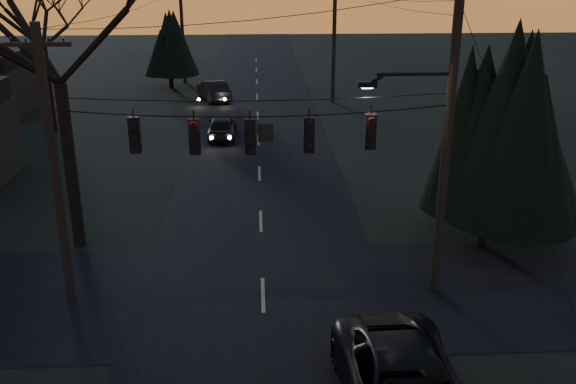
{
  "coord_description": "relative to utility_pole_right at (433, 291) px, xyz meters",
  "views": [
    {
      "loc": [
        -0.13,
        -7.98,
        10.22
      ],
      "look_at": [
        0.75,
        9.06,
        3.85
      ],
      "focal_mm": 40.0,
      "sensor_mm": 36.0,
      "label": 1
    }
  ],
  "objects": [
    {
      "name": "utility_pole_right",
      "position": [
        0.0,
        0.0,
        0.0
      ],
      "size": [
        5.0,
        0.3,
        10.0
      ],
      "primitive_type": null,
      "color": "black",
      "rests_on": "ground"
    },
    {
      "name": "evergreen_right",
      "position": [
        2.66,
        3.27,
        4.29
      ],
      "size": [
        4.78,
        4.78,
        7.38
      ],
      "color": "black",
      "rests_on": "ground"
    },
    {
      "name": "cross_road",
      "position": [
        -5.5,
        0.0,
        0.01
      ],
      "size": [
        60.0,
        7.0,
        0.02
      ],
      "primitive_type": "cube",
      "color": "black",
      "rests_on": "ground"
    },
    {
      "name": "utility_pole_left",
      "position": [
        -11.5,
        0.0,
        0.0
      ],
      "size": [
        1.8,
        0.3,
        8.5
      ],
      "primitive_type": null,
      "color": "black",
      "rests_on": "ground"
    },
    {
      "name": "main_road",
      "position": [
        -5.5,
        10.0,
        0.01
      ],
      "size": [
        8.0,
        120.0,
        0.02
      ],
      "primitive_type": "cube",
      "color": "black",
      "rests_on": "ground"
    },
    {
      "name": "span_signal_assembly",
      "position": [
        -5.74,
        0.0,
        5.29
      ],
      "size": [
        11.5,
        0.44,
        1.53
      ],
      "color": "black",
      "rests_on": "ground"
    },
    {
      "name": "utility_pole_far_l",
      "position": [
        -11.5,
        36.0,
        0.0
      ],
      "size": [
        0.3,
        0.3,
        8.0
      ],
      "primitive_type": null,
      "color": "black",
      "rests_on": "ground"
    },
    {
      "name": "bare_tree_left",
      "position": [
        -12.26,
        4.1,
        8.5
      ],
      "size": [
        10.88,
        10.88,
        12.15
      ],
      "color": "black",
      "rests_on": "ground"
    },
    {
      "name": "evergreen_dist",
      "position": [
        -12.38,
        33.89,
        3.3
      ],
      "size": [
        3.85,
        3.85,
        5.43
      ],
      "color": "black",
      "rests_on": "ground"
    },
    {
      "name": "utility_pole_far_r",
      "position": [
        0.0,
        28.0,
        0.0
      ],
      "size": [
        1.8,
        0.3,
        8.5
      ],
      "primitive_type": null,
      "color": "black",
      "rests_on": "ground"
    },
    {
      "name": "sedan_oncoming_b",
      "position": [
        -8.7,
        28.95,
        0.73
      ],
      "size": [
        2.86,
        4.72,
        1.47
      ],
      "primitive_type": "imported",
      "rotation": [
        0.0,
        0.0,
        3.46
      ],
      "color": "black",
      "rests_on": "ground"
    },
    {
      "name": "sedan_oncoming_a",
      "position": [
        -7.62,
        18.66,
        0.66
      ],
      "size": [
        1.62,
        3.92,
        1.33
      ],
      "primitive_type": "imported",
      "rotation": [
        0.0,
        0.0,
        3.13
      ],
      "color": "black",
      "rests_on": "ground"
    },
    {
      "name": "bare_tree_dist",
      "position": [
        -17.94,
        20.62,
        7.07
      ],
      "size": [
        7.01,
        7.01,
        10.11
      ],
      "color": "black",
      "rests_on": "ground"
    }
  ]
}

